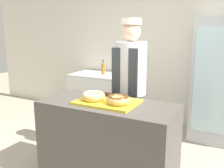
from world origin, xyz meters
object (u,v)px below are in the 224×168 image
Objects in this scene: donut_chocolate_glaze at (119,99)px; brownie_back_right at (123,97)px; serving_tray at (107,102)px; bottle_amber at (103,69)px; donut_light_glaze at (93,96)px; bottle_blue at (121,70)px; baker_person at (130,87)px; brownie_back_left at (107,94)px; chest_freezer at (99,96)px; beverage_fridge at (214,80)px.

brownie_back_right is (-0.05, 0.20, -0.03)m from donut_chocolate_glaze.
serving_tray is 0.16m from donut_chocolate_glaze.
bottle_amber reaches higher than serving_tray.
brownie_back_right is at bearing 39.89° from donut_light_glaze.
bottle_blue is (-0.84, 1.73, -0.02)m from brownie_back_right.
baker_person is (-0.11, 0.45, -0.00)m from brownie_back_right.
bottle_amber reaches higher than brownie_back_right.
chest_freezer is at bearing 123.46° from brownie_back_left.
chest_freezer is at bearing 128.17° from brownie_back_right.
bottle_amber is (-1.89, 0.02, 0.04)m from beverage_fridge.
donut_chocolate_glaze is at bearing -77.04° from brownie_back_right.
donut_chocolate_glaze is at bearing -39.89° from brownie_back_left.
serving_tray is 8.33× the size of brownie_back_left.
beverage_fridge reaches higher than donut_chocolate_glaze.
bottle_blue is at bearing 174.06° from beverage_fridge.
donut_chocolate_glaze reaches higher than chest_freezer.
donut_light_glaze is 0.21m from brownie_back_left.
baker_person is (-0.16, 0.65, -0.03)m from donut_chocolate_glaze.
chest_freezer is at bearing 179.81° from beverage_fridge.
donut_light_glaze is at bearing -63.27° from bottle_amber.
baker_person is (0.08, 0.45, -0.00)m from brownie_back_left.
baker_person is (0.13, 0.65, -0.03)m from donut_light_glaze.
donut_light_glaze is 2.03m from beverage_fridge.
brownie_back_left is 0.46m from baker_person.
beverage_fridge is (0.75, 1.56, -0.03)m from brownie_back_right.
bottle_blue is at bearing 116.02° from brownie_back_right.
bottle_blue is at bearing 119.67° from baker_person.
serving_tray is 3.11× the size of bottle_blue.
brownie_back_right is 0.46m from baker_person.
brownie_back_left is at bearing -69.47° from bottle_blue.
serving_tray is 2.03m from bottle_blue.
brownie_back_right is 0.04× the size of beverage_fridge.
brownie_back_right is 0.08× the size of chest_freezer.
brownie_back_left is at bearing -121.17° from beverage_fridge.
brownie_back_right is at bearing 102.96° from donut_chocolate_glaze.
bottle_amber is at bearing 10.68° from chest_freezer.
baker_person is at bearing 79.71° from brownie_back_left.
serving_tray is at bearing -59.27° from brownie_back_left.
baker_person is 1.47m from bottle_blue.
donut_chocolate_glaze is 0.32m from brownie_back_left.
brownie_back_left is at bearing -100.29° from baker_person.
beverage_fridge is at bearing 64.39° from brownie_back_right.
chest_freezer is (-1.13, 1.73, -0.49)m from serving_tray.
beverage_fridge is 1.89m from bottle_amber.
bottle_amber reaches higher than donut_light_glaze.
donut_chocolate_glaze is at bearing 0.00° from donut_light_glaze.
brownie_back_left is at bearing 180.00° from brownie_back_right.
donut_chocolate_glaze is at bearing -111.68° from beverage_fridge.
donut_light_glaze is 2.02m from bottle_blue.
brownie_back_left is at bearing 120.73° from serving_tray.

